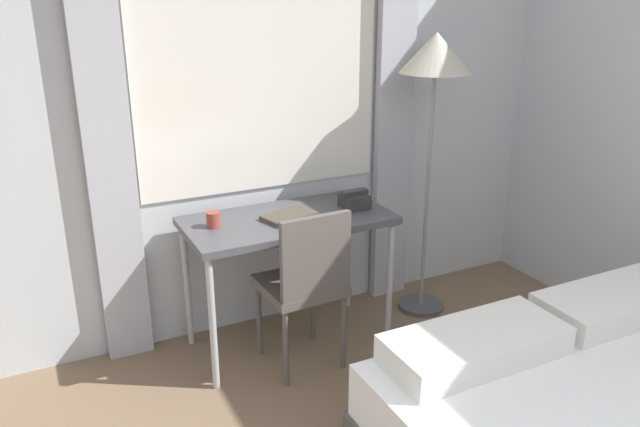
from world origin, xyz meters
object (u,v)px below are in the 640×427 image
(telephone, at_px, (354,200))
(mug, at_px, (213,220))
(standing_lamp, at_px, (435,72))
(book, at_px, (289,216))
(desk_chair, at_px, (306,279))
(desk, at_px, (288,229))

(telephone, xyz_separation_m, mug, (-0.80, 0.06, -0.00))
(standing_lamp, height_order, book, standing_lamp)
(desk_chair, xyz_separation_m, mug, (-0.38, 0.31, 0.29))
(telephone, relative_size, book, 0.49)
(telephone, bearing_deg, book, 179.31)
(desk, relative_size, desk_chair, 1.23)
(desk, height_order, telephone, telephone)
(telephone, bearing_deg, standing_lamp, 3.08)
(desk, relative_size, book, 3.54)
(standing_lamp, distance_m, mug, 1.49)
(desk, xyz_separation_m, mug, (-0.40, 0.03, 0.11))
(mug, bearing_deg, book, -7.23)
(desk, distance_m, mug, 0.42)
(standing_lamp, bearing_deg, desk_chair, -163.67)
(desk_chair, distance_m, telephone, 0.57)
(mug, bearing_deg, telephone, -4.00)
(desk_chair, relative_size, telephone, 5.86)
(standing_lamp, bearing_deg, mug, 178.79)
(desk_chair, height_order, standing_lamp, standing_lamp)
(desk, bearing_deg, telephone, -3.42)
(desk, height_order, book, book)
(standing_lamp, relative_size, book, 5.43)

